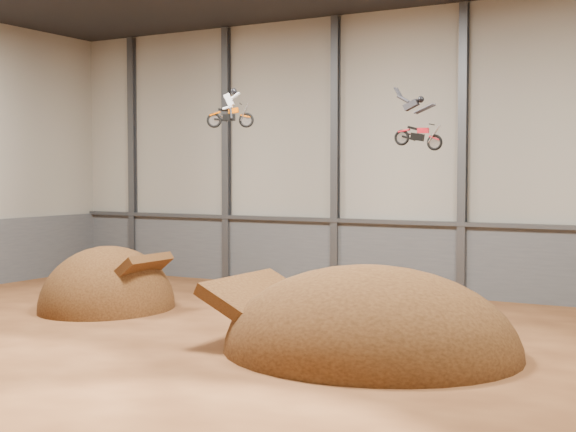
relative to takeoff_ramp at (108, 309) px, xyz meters
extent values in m
plane|color=#532C16|center=(9.34, -4.33, 0.00)|extent=(40.00, 40.00, 0.00)
cube|color=#A09B8D|center=(9.34, 10.67, 7.00)|extent=(40.00, 0.10, 14.00)
cube|color=#55585C|center=(9.34, 10.57, 1.75)|extent=(39.80, 0.18, 3.50)
cube|color=#47494F|center=(9.34, 10.42, 3.55)|extent=(39.80, 0.35, 0.20)
cube|color=#47494F|center=(-7.33, 10.47, 7.00)|extent=(0.40, 0.36, 13.90)
cube|color=#47494F|center=(-0.66, 10.47, 7.00)|extent=(0.40, 0.36, 13.90)
cube|color=#47494F|center=(6.00, 10.47, 7.00)|extent=(0.40, 0.36, 13.90)
cube|color=#47494F|center=(12.67, 10.47, 7.00)|extent=(0.40, 0.36, 13.90)
ellipsoid|color=#361E0D|center=(0.00, 0.00, 0.00)|extent=(5.54, 6.40, 5.54)
ellipsoid|color=#361E0D|center=(13.44, -2.32, 0.00)|extent=(10.05, 8.89, 5.80)
camera|label=1|loc=(23.87, -26.63, 5.92)|focal=50.00mm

